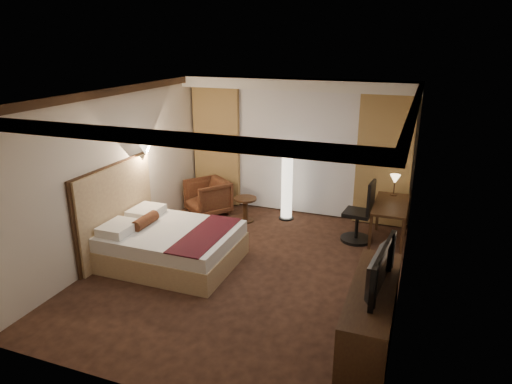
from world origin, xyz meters
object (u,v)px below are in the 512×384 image
at_px(floor_lamp, 287,186).
at_px(office_chair, 358,211).
at_px(desk, 389,224).
at_px(bed, 172,246).
at_px(dresser, 371,314).
at_px(side_table, 245,210).
at_px(armchair, 208,195).
at_px(television, 373,261).

height_order(floor_lamp, office_chair, floor_lamp).
height_order(floor_lamp, desk, floor_lamp).
bearing_deg(bed, dresser, -16.51).
xyz_separation_m(side_table, desk, (2.71, -0.10, 0.13)).
relative_size(floor_lamp, office_chair, 1.22).
height_order(armchair, dresser, armchair).
bearing_deg(office_chair, side_table, -178.37).
bearing_deg(desk, television, -89.60).
bearing_deg(television, dresser, -84.25).
height_order(bed, side_table, bed).
height_order(bed, dresser, dresser).
bearing_deg(television, office_chair, 16.97).
bearing_deg(bed, armchair, 101.45).
distance_m(office_chair, television, 2.91).
xyz_separation_m(bed, television, (3.17, -0.95, 0.77)).
xyz_separation_m(floor_lamp, dresser, (2.05, -3.38, -0.31)).
distance_m(floor_lamp, dresser, 3.96).
bearing_deg(floor_lamp, bed, -115.29).
relative_size(bed, office_chair, 1.76).
bearing_deg(armchair, floor_lamp, 47.37).
relative_size(bed, floor_lamp, 1.45).
distance_m(office_chair, dresser, 2.88).
xyz_separation_m(office_chair, dresser, (0.59, -2.82, -0.19)).
relative_size(armchair, desk, 0.63).
bearing_deg(office_chair, desk, 10.88).
relative_size(armchair, floor_lamp, 0.57).
bearing_deg(armchair, desk, 33.61).
xyz_separation_m(floor_lamp, office_chair, (1.46, -0.56, -0.12)).
height_order(armchair, desk, armchair).
relative_size(bed, dresser, 1.04).
bearing_deg(dresser, side_table, 132.91).
distance_m(armchair, desk, 3.59).
relative_size(side_table, floor_lamp, 0.35).
height_order(armchair, office_chair, office_chair).
xyz_separation_m(armchair, floor_lamp, (1.58, 0.28, 0.30)).
relative_size(dresser, television, 1.72).
distance_m(desk, television, 2.95).
distance_m(bed, armchair, 2.19).
bearing_deg(office_chair, dresser, -72.62).
xyz_separation_m(armchair, office_chair, (3.04, -0.28, 0.18)).
xyz_separation_m(side_table, dresser, (2.76, -2.97, 0.13)).
bearing_deg(armchair, bed, -41.32).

